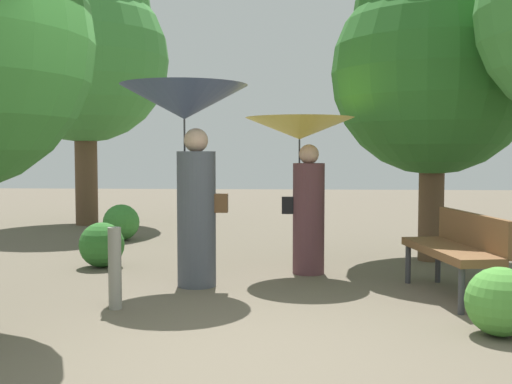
# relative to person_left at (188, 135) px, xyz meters

# --- Properties ---
(ground_plane) EXTENTS (40.00, 40.00, 0.00)m
(ground_plane) POSITION_rel_person_left_xyz_m (0.69, -2.17, -1.62)
(ground_plane) COLOR brown
(person_left) EXTENTS (1.35, 1.35, 2.14)m
(person_left) POSITION_rel_person_left_xyz_m (0.00, 0.00, 0.00)
(person_left) COLOR #474C56
(person_left) RESTS_ON ground
(person_right) EXTENTS (1.28, 1.28, 1.84)m
(person_right) POSITION_rel_person_left_xyz_m (1.22, 0.78, -0.23)
(person_right) COLOR #563338
(person_right) RESTS_ON ground
(park_bench) EXTENTS (0.74, 1.56, 0.83)m
(park_bench) POSITION_rel_person_left_xyz_m (2.74, -0.33, -1.11)
(park_bench) COLOR #38383D
(park_bench) RESTS_ON ground
(tree_near_right) EXTENTS (2.66, 2.66, 4.19)m
(tree_near_right) POSITION_rel_person_left_xyz_m (2.94, 1.77, 1.06)
(tree_near_right) COLOR brown
(tree_near_right) RESTS_ON ground
(tree_mid_left) EXTENTS (3.29, 3.29, 5.46)m
(tree_mid_left) POSITION_rel_person_left_xyz_m (-3.00, 5.54, 1.93)
(tree_mid_left) COLOR brown
(tree_mid_left) RESTS_ON ground
(bush_path_left) EXTENTS (0.59, 0.59, 0.59)m
(bush_path_left) POSITION_rel_person_left_xyz_m (-1.70, 3.38, -1.33)
(bush_path_left) COLOR #387F33
(bush_path_left) RESTS_ON ground
(bush_behind_bench) EXTENTS (0.54, 0.54, 0.54)m
(bush_behind_bench) POSITION_rel_person_left_xyz_m (2.74, -1.67, -1.35)
(bush_behind_bench) COLOR #4C9338
(bush_behind_bench) RESTS_ON ground
(bush_far_side) EXTENTS (0.56, 0.56, 0.56)m
(bush_far_side) POSITION_rel_person_left_xyz_m (-1.27, 1.01, -1.34)
(bush_far_side) COLOR #2D6B28
(bush_far_side) RESTS_ON ground
(path_marker_post) EXTENTS (0.12, 0.12, 0.75)m
(path_marker_post) POSITION_rel_person_left_xyz_m (-0.50, -1.04, -1.24)
(path_marker_post) COLOR gray
(path_marker_post) RESTS_ON ground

